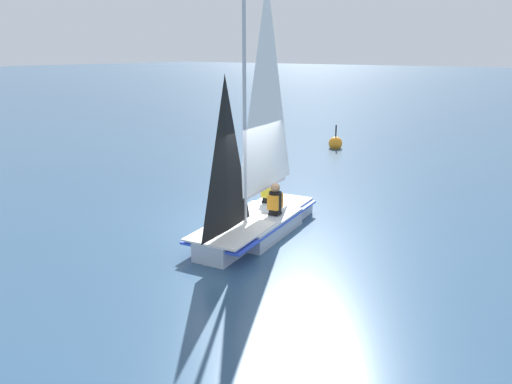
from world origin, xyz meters
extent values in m
plane|color=#2D4C6B|center=(0.00, 0.00, 0.00)|extent=(260.00, 260.00, 0.00)
cube|color=#B2BCCC|center=(0.00, 0.00, 0.20)|extent=(2.45, 1.72, 0.41)
cube|color=#B2BCCC|center=(1.58, 0.25, 0.20)|extent=(1.05, 0.90, 0.41)
cube|color=#B2BCCC|center=(-1.58, -0.25, 0.20)|extent=(1.12, 1.31, 0.41)
cube|color=blue|center=(0.00, 0.00, 0.33)|extent=(4.19, 2.00, 0.05)
cube|color=silver|center=(1.12, 0.17, 0.43)|extent=(2.02, 1.54, 0.04)
cylinder|color=#B7B7BC|center=(0.51, 0.08, 3.10)|extent=(0.08, 0.08, 5.40)
cylinder|color=#B7B7BC|center=(-0.50, -0.08, 0.98)|extent=(2.03, 0.38, 0.07)
pyramid|color=white|center=(-0.50, -0.08, 3.34)|extent=(1.93, 0.35, 4.67)
pyramid|color=black|center=(1.27, 0.20, 2.10)|extent=(1.38, 0.26, 3.20)
cube|color=black|center=(-2.11, -0.33, 0.14)|extent=(0.08, 0.04, 0.28)
cube|color=black|center=(-0.41, 0.25, 0.23)|extent=(0.31, 0.28, 0.45)
cylinder|color=black|center=(-0.41, 0.25, 0.71)|extent=(0.34, 0.34, 0.50)
cube|color=orange|center=(-0.41, 0.25, 0.73)|extent=(0.38, 0.31, 0.35)
sphere|color=#A87A56|center=(-0.41, 0.25, 1.05)|extent=(0.22, 0.22, 0.22)
cube|color=black|center=(-1.13, -0.45, 0.23)|extent=(0.31, 0.28, 0.45)
cylinder|color=black|center=(-1.13, -0.45, 0.71)|extent=(0.34, 0.34, 0.50)
cube|color=yellow|center=(-1.13, -0.45, 0.73)|extent=(0.38, 0.31, 0.35)
sphere|color=#A87A56|center=(-1.13, -0.45, 1.05)|extent=(0.22, 0.22, 0.22)
cylinder|color=black|center=(-1.13, -0.45, 1.14)|extent=(0.24, 0.24, 0.06)
sphere|color=orange|center=(-10.52, -3.54, 0.21)|extent=(0.60, 0.60, 0.60)
cylinder|color=black|center=(-10.52, -3.54, 0.72)|extent=(0.06, 0.06, 0.60)
camera|label=1|loc=(8.77, 6.56, 4.13)|focal=35.00mm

